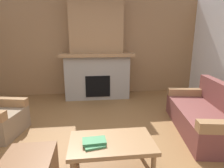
{
  "coord_description": "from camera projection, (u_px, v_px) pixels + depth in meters",
  "views": [
    {
      "loc": [
        -0.18,
        -2.49,
        1.61
      ],
      "look_at": [
        0.21,
        0.8,
        0.79
      ],
      "focal_mm": 29.83,
      "sensor_mm": 36.0,
      "label": 1
    }
  ],
  "objects": [
    {
      "name": "coffee_table",
      "position": [
        112.0,
        145.0,
        2.22
      ],
      "size": [
        1.0,
        0.6,
        0.43
      ],
      "color": "#997047",
      "rests_on": "ground"
    },
    {
      "name": "wall_back_wood_panel",
      "position": [
        96.0,
        47.0,
        5.38
      ],
      "size": [
        6.0,
        0.12,
        2.7
      ],
      "primitive_type": "cube",
      "color": "#997047",
      "rests_on": "ground"
    },
    {
      "name": "couch",
      "position": [
        206.0,
        116.0,
        3.28
      ],
      "size": [
        1.14,
        1.92,
        0.85
      ],
      "color": "brown",
      "rests_on": "ground"
    },
    {
      "name": "ground",
      "position": [
        105.0,
        148.0,
        2.81
      ],
      "size": [
        9.0,
        9.0,
        0.0
      ],
      "primitive_type": "plane",
      "color": "brown"
    },
    {
      "name": "fireplace",
      "position": [
        97.0,
        55.0,
        5.06
      ],
      "size": [
        1.9,
        0.82,
        2.7
      ],
      "color": "gray",
      "rests_on": "ground"
    },
    {
      "name": "book_stack_near_edge",
      "position": [
        94.0,
        142.0,
        2.13
      ],
      "size": [
        0.28,
        0.26,
        0.05
      ],
      "color": "#3D7F4C",
      "rests_on": "coffee_table"
    }
  ]
}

